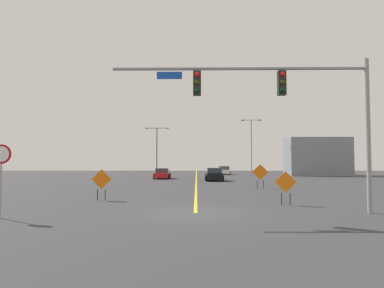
# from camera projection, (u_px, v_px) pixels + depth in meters

# --- Properties ---
(ground) EXTENTS (130.37, 130.37, 0.00)m
(ground) POSITION_uv_depth(u_px,v_px,m) (196.00, 213.00, 14.90)
(ground) COLOR #38383A
(road_centre_stripe) EXTENTS (0.16, 72.43, 0.01)m
(road_centre_stripe) POSITION_uv_depth(u_px,v_px,m) (196.00, 176.00, 51.07)
(road_centre_stripe) COLOR yellow
(road_centre_stripe) RESTS_ON ground
(traffic_signal_assembly) EXTENTS (11.11, 0.44, 6.66)m
(traffic_signal_assembly) POSITION_uv_depth(u_px,v_px,m) (282.00, 96.00, 15.08)
(traffic_signal_assembly) COLOR gray
(traffic_signal_assembly) RESTS_ON ground
(stop_sign) EXTENTS (0.76, 0.07, 2.87)m
(stop_sign) POSITION_uv_depth(u_px,v_px,m) (1.00, 166.00, 13.59)
(stop_sign) COLOR gray
(stop_sign) RESTS_ON ground
(street_lamp_far_right) EXTENTS (3.06, 0.24, 8.77)m
(street_lamp_far_right) POSITION_uv_depth(u_px,v_px,m) (251.00, 142.00, 54.51)
(street_lamp_far_right) COLOR gray
(street_lamp_far_right) RESTS_ON ground
(street_lamp_far_left) EXTENTS (4.42, 0.24, 8.45)m
(street_lamp_far_left) POSITION_uv_depth(u_px,v_px,m) (157.00, 146.00, 64.54)
(street_lamp_far_left) COLOR black
(street_lamp_far_left) RESTS_ON ground
(construction_sign_median_near) EXTENTS (1.12, 0.12, 1.76)m
(construction_sign_median_near) POSITION_uv_depth(u_px,v_px,m) (101.00, 181.00, 19.78)
(construction_sign_median_near) COLOR orange
(construction_sign_median_near) RESTS_ON ground
(construction_sign_left_lane) EXTENTS (1.07, 0.20, 1.70)m
(construction_sign_left_lane) POSITION_uv_depth(u_px,v_px,m) (286.00, 184.00, 17.71)
(construction_sign_left_lane) COLOR orange
(construction_sign_left_lane) RESTS_ON ground
(construction_sign_right_shoulder) EXTENTS (1.28, 0.30, 1.97)m
(construction_sign_right_shoulder) POSITION_uv_depth(u_px,v_px,m) (260.00, 173.00, 28.31)
(construction_sign_right_shoulder) COLOR orange
(construction_sign_right_shoulder) RESTS_ON ground
(car_red_approaching) EXTENTS (1.98, 4.20, 1.31)m
(car_red_approaching) POSITION_uv_depth(u_px,v_px,m) (162.00, 174.00, 43.88)
(car_red_approaching) COLOR red
(car_red_approaching) RESTS_ON ground
(car_white_far) EXTENTS (2.26, 3.97, 1.37)m
(car_white_far) POSITION_uv_depth(u_px,v_px,m) (224.00, 171.00, 57.43)
(car_white_far) COLOR white
(car_white_far) RESTS_ON ground
(car_black_mid) EXTENTS (1.98, 4.33, 1.46)m
(car_black_mid) POSITION_uv_depth(u_px,v_px,m) (214.00, 175.00, 39.27)
(car_black_mid) COLOR black
(car_black_mid) RESTS_ON ground
(roadside_building_east) EXTENTS (9.22, 5.06, 5.78)m
(roadside_building_east) POSITION_uv_depth(u_px,v_px,m) (317.00, 157.00, 53.76)
(roadside_building_east) COLOR gray
(roadside_building_east) RESTS_ON ground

